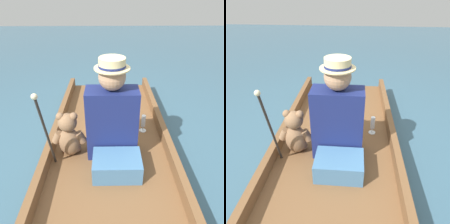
{
  "view_description": "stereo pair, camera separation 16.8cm",
  "coord_description": "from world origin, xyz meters",
  "views": [
    {
      "loc": [
        -0.01,
        -1.67,
        1.51
      ],
      "look_at": [
        0.02,
        -0.03,
        0.55
      ],
      "focal_mm": 35.0,
      "sensor_mm": 36.0,
      "label": 1
    },
    {
      "loc": [
        0.16,
        -1.66,
        1.51
      ],
      "look_at": [
        0.02,
        -0.03,
        0.55
      ],
      "focal_mm": 35.0,
      "sensor_mm": 36.0,
      "label": 2
    }
  ],
  "objects": [
    {
      "name": "ground_plane",
      "position": [
        0.0,
        0.0,
        0.0
      ],
      "size": [
        16.0,
        16.0,
        0.0
      ],
      "primitive_type": "plane",
      "color": "#385B70"
    },
    {
      "name": "seated_person",
      "position": [
        0.02,
        -0.0,
        0.47
      ],
      "size": [
        0.44,
        0.66,
        0.92
      ],
      "rotation": [
        0.0,
        0.0,
        -0.18
      ],
      "color": "white",
      "rests_on": "punt_boat"
    },
    {
      "name": "seat_cushion",
      "position": [
        0.06,
        -0.33,
        0.21
      ],
      "size": [
        0.4,
        0.28,
        0.17
      ],
      "color": "teal",
      "rests_on": "punt_boat"
    },
    {
      "name": "teddy_bear",
      "position": [
        -0.36,
        -0.08,
        0.33
      ],
      "size": [
        0.32,
        0.19,
        0.45
      ],
      "color": "#846042",
      "rests_on": "punt_boat"
    },
    {
      "name": "wine_glass",
      "position": [
        0.37,
        0.28,
        0.23
      ],
      "size": [
        0.07,
        0.07,
        0.19
      ],
      "color": "silver",
      "rests_on": "punt_boat"
    },
    {
      "name": "punt_boat",
      "position": [
        0.0,
        0.0,
        0.07
      ],
      "size": [
        1.18,
        3.08,
        0.24
      ],
      "color": "brown",
      "rests_on": "ground_plane"
    },
    {
      "name": "walking_cane",
      "position": [
        -0.49,
        -0.31,
        0.58
      ],
      "size": [
        0.04,
        0.24,
        0.78
      ],
      "color": "#2D2823",
      "rests_on": "punt_boat"
    }
  ]
}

